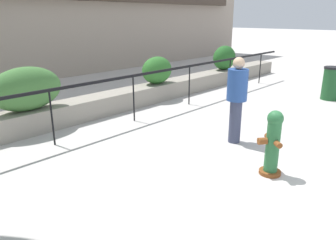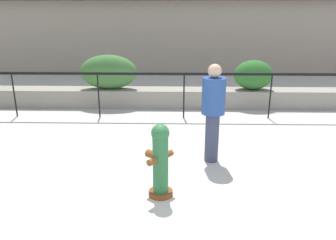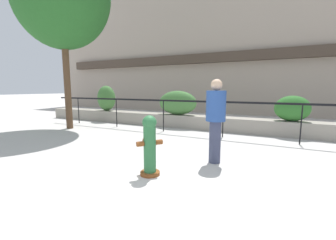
{
  "view_description": "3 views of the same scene",
  "coord_description": "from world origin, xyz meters",
  "px_view_note": "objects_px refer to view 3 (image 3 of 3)",
  "views": [
    {
      "loc": [
        -5.12,
        -0.92,
        2.48
      ],
      "look_at": [
        -0.95,
        2.91,
        0.67
      ],
      "focal_mm": 35.0,
      "sensor_mm": 36.0,
      "label": 1
    },
    {
      "loc": [
        -0.2,
        -3.07,
        2.49
      ],
      "look_at": [
        -0.35,
        2.82,
        0.6
      ],
      "focal_mm": 35.0,
      "sensor_mm": 36.0,
      "label": 2
    },
    {
      "loc": [
        1.62,
        -2.18,
        1.54
      ],
      "look_at": [
        -0.88,
        2.77,
        0.76
      ],
      "focal_mm": 24.0,
      "sensor_mm": 36.0,
      "label": 3
    }
  ],
  "objects_px": {
    "hedge_bush_1": "(178,103)",
    "hedge_bush_2": "(292,108)",
    "pedestrian": "(216,116)",
    "fire_hydrant": "(150,145)",
    "hedge_bush_0": "(106,98)"
  },
  "relations": [
    {
      "from": "hedge_bush_0",
      "to": "fire_hydrant",
      "type": "bearing_deg",
      "value": -42.23
    },
    {
      "from": "hedge_bush_2",
      "to": "pedestrian",
      "type": "xyz_separation_m",
      "value": [
        -1.51,
        -3.67,
        0.08
      ]
    },
    {
      "from": "hedge_bush_0",
      "to": "hedge_bush_1",
      "type": "bearing_deg",
      "value": 0.0
    },
    {
      "from": "hedge_bush_0",
      "to": "hedge_bush_2",
      "type": "distance_m",
      "value": 7.73
    },
    {
      "from": "hedge_bush_2",
      "to": "pedestrian",
      "type": "height_order",
      "value": "pedestrian"
    },
    {
      "from": "hedge_bush_0",
      "to": "hedge_bush_1",
      "type": "xyz_separation_m",
      "value": [
        3.69,
        0.0,
        -0.11
      ]
    },
    {
      "from": "hedge_bush_0",
      "to": "hedge_bush_2",
      "type": "height_order",
      "value": "hedge_bush_0"
    },
    {
      "from": "hedge_bush_0",
      "to": "pedestrian",
      "type": "distance_m",
      "value": 7.22
    },
    {
      "from": "hedge_bush_2",
      "to": "hedge_bush_1",
      "type": "bearing_deg",
      "value": 180.0
    },
    {
      "from": "hedge_bush_1",
      "to": "hedge_bush_2",
      "type": "height_order",
      "value": "hedge_bush_1"
    },
    {
      "from": "hedge_bush_1",
      "to": "hedge_bush_2",
      "type": "bearing_deg",
      "value": 0.0
    },
    {
      "from": "hedge_bush_1",
      "to": "hedge_bush_2",
      "type": "distance_m",
      "value": 4.03
    },
    {
      "from": "pedestrian",
      "to": "hedge_bush_1",
      "type": "bearing_deg",
      "value": 124.52
    },
    {
      "from": "fire_hydrant",
      "to": "pedestrian",
      "type": "bearing_deg",
      "value": 54.63
    },
    {
      "from": "hedge_bush_1",
      "to": "fire_hydrant",
      "type": "relative_size",
      "value": 1.48
    }
  ]
}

